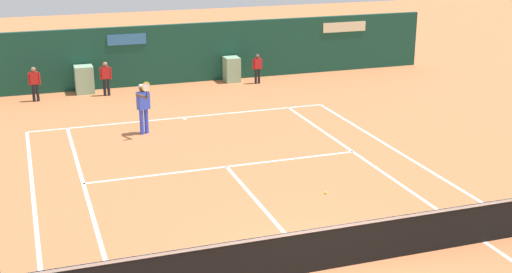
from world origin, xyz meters
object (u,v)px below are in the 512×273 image
object	(u,v)px
ball_kid_right_post	(106,76)
ball_kid_centre_post	(34,82)
player_on_baseline	(143,104)
ball_kid_left_post	(257,67)
tennis_ball_mid_court	(326,193)

from	to	relation	value
ball_kid_right_post	ball_kid_centre_post	distance (m)	2.69
player_on_baseline	ball_kid_right_post	xyz separation A→B (m)	(-0.51, 5.48, -0.21)
player_on_baseline	ball_kid_left_post	size ratio (longest dim) A/B	1.48
ball_kid_left_post	tennis_ball_mid_court	distance (m)	12.34
ball_kid_left_post	ball_kid_right_post	bearing A→B (deg)	-0.75
ball_kid_left_post	player_on_baseline	bearing A→B (deg)	42.57
ball_kid_left_post	tennis_ball_mid_court	world-z (taller)	ball_kid_left_post
tennis_ball_mid_court	ball_kid_centre_post	bearing A→B (deg)	118.90
player_on_baseline	ball_kid_left_post	world-z (taller)	player_on_baseline
ball_kid_right_post	ball_kid_centre_post	xyz separation A→B (m)	(-2.69, 0.00, -0.01)
player_on_baseline	ball_kid_left_post	distance (m)	7.99
player_on_baseline	ball_kid_right_post	distance (m)	5.51
player_on_baseline	tennis_ball_mid_court	bearing A→B (deg)	93.10
player_on_baseline	ball_kid_centre_post	bearing A→B (deg)	-84.26
ball_kid_right_post	tennis_ball_mid_court	world-z (taller)	ball_kid_right_post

